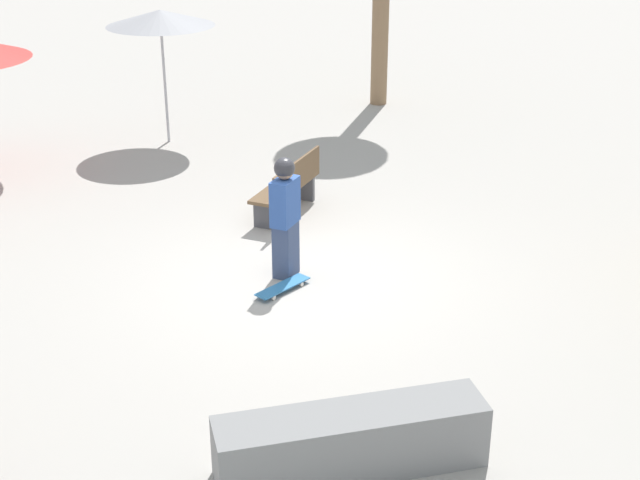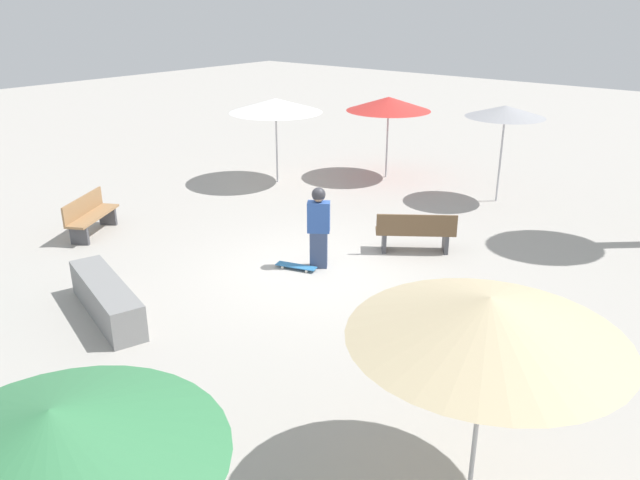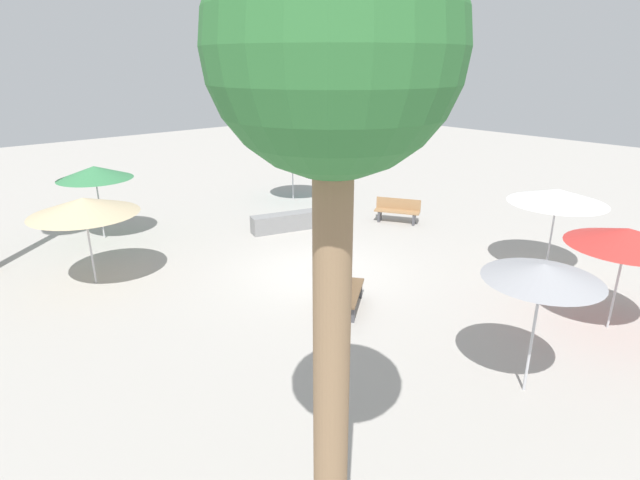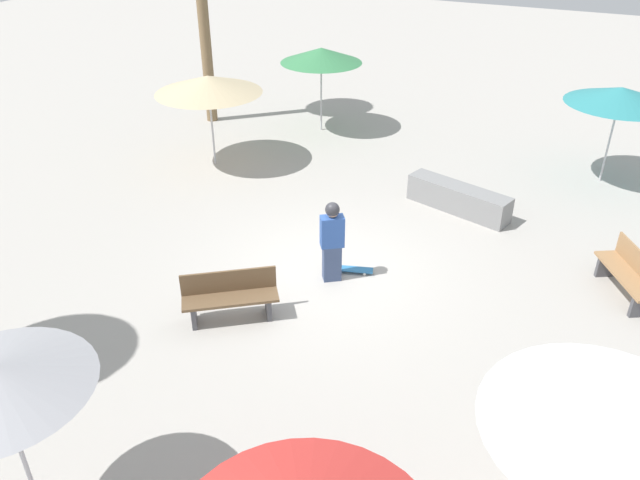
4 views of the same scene
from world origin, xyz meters
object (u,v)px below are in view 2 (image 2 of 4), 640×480
Objects in this scene: bench_near at (90,216)px; concrete_ledge at (106,299)px; skater_main at (319,225)px; shade_umbrella_white at (276,105)px; shade_umbrella_red at (389,104)px; bench_far at (415,232)px; skateboard at (296,266)px; shade_umbrella_green at (54,436)px; shade_umbrella_tan at (488,318)px; shade_umbrella_grey at (505,112)px.

concrete_ledge is at bearing 31.69° from bench_near.
skater_main is 0.99× the size of bench_near.
shade_umbrella_white is 1.07× the size of shade_umbrella_red.
shade_umbrella_red reaches higher than bench_far.
bench_far is at bearing 156.08° from concrete_ledge.
concrete_ledge reaches higher than skateboard.
bench_far reaches higher than concrete_ledge.
shade_umbrella_green is at bearing 56.09° from concrete_ledge.
shade_umbrella_green is at bearing -110.47° from bench_far.
skateboard is 0.53× the size of bench_far.
concrete_ledge is 1.58× the size of bench_far.
skater_main is 0.65× the size of concrete_ledge.
concrete_ledge is 0.96× the size of shade_umbrella_white.
bench_near is at bearing -100.32° from shade_umbrella_tan.
concrete_ledge is 1.01× the size of shade_umbrella_grey.
bench_far is 0.66× the size of shade_umbrella_red.
shade_umbrella_red is (-6.59, -2.34, 2.04)m from skateboard.
shade_umbrella_green is 0.90× the size of shade_umbrella_tan.
shade_umbrella_tan reaches higher than skateboard.
skateboard is at bearing 46.35° from shade_umbrella_white.
concrete_ledge is 0.92× the size of shade_umbrella_tan.
shade_umbrella_green reaches higher than bench_far.
shade_umbrella_white is at bearing 124.05° from bench_far.
concrete_ledge is (3.72, -1.40, -0.56)m from skater_main.
shade_umbrella_white is 3.15m from shade_umbrella_red.
shade_umbrella_green is at bearing 81.69° from skater_main.
bench_far is (-5.53, 2.45, 0.13)m from concrete_ledge.
bench_near is at bearing -3.08° from shade_umbrella_white.
skater_main is at bearing -125.78° from shade_umbrella_tan.
shade_umbrella_red reaches higher than skateboard.
bench_far is 6.91m from shade_umbrella_tan.
shade_umbrella_grey reaches higher than bench_near.
skater_main is at bearing 159.32° from concrete_ledge.
shade_umbrella_white is at bearing -41.16° from shade_umbrella_red.
shade_umbrella_white is 12.21m from shade_umbrella_tan.
skater_main reaches higher than bench_near.
concrete_ledge is at bearing -123.91° from shade_umbrella_green.
shade_umbrella_white reaches higher than concrete_ledge.
skater_main is at bearing 79.84° from bench_near.
shade_umbrella_tan is (3.23, 5.25, 2.04)m from skateboard.
bench_far is at bearing 70.40° from shade_umbrella_white.
shade_umbrella_grey is at bearing 87.87° from shade_umbrella_red.
skater_main is 0.67× the size of shade_umbrella_red.
shade_umbrella_green is 13.43m from shade_umbrella_grey.
skater_main is at bearing -153.17° from shade_umbrella_green.
shade_umbrella_grey is (-9.81, 2.27, 1.98)m from concrete_ledge.
shade_umbrella_tan is 10.54m from shade_umbrella_grey.
concrete_ledge is 1.02× the size of shade_umbrella_green.
shade_umbrella_white is at bearing -142.92° from shade_umbrella_green.
bench_near is 0.66× the size of shade_umbrella_grey.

